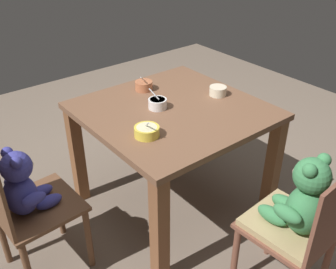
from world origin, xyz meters
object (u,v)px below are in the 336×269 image
Objects in this scene: porridge_bowl_yellow_near_left at (147,131)px; porridge_bowl_cream_near_right at (218,91)px; teddy_chair_near_front at (300,212)px; teddy_chair_near_left at (23,194)px; dining_table at (173,127)px; porridge_bowl_white_center at (158,103)px; porridge_bowl_terracotta_far_center at (144,85)px.

porridge_bowl_cream_near_right is at bearing 11.17° from porridge_bowl_yellow_near_left.
teddy_chair_near_left is at bearing 41.40° from teddy_chair_near_front.
dining_table is at bearing 27.56° from porridge_bowl_yellow_near_left.
dining_table is 0.19m from porridge_bowl_white_center.
dining_table is 9.27× the size of porridge_bowl_cream_near_right.
porridge_bowl_cream_near_right is at bearing -5.68° from dining_table.
teddy_chair_near_front is at bearing -89.42° from dining_table.
porridge_bowl_terracotta_far_center is 0.98× the size of porridge_bowl_white_center.
porridge_bowl_yellow_near_left is at bearing 19.50° from teddy_chair_near_front.
teddy_chair_near_left is at bearing 162.65° from porridge_bowl_yellow_near_left.
teddy_chair_near_front reaches higher than porridge_bowl_terracotta_far_center.
teddy_chair_near_left reaches higher than porridge_bowl_terracotta_far_center.
porridge_bowl_yellow_near_left is 0.33m from porridge_bowl_white_center.
porridge_bowl_yellow_near_left reaches higher than porridge_bowl_terracotta_far_center.
porridge_bowl_cream_near_right is (0.34, 0.91, 0.21)m from teddy_chair_near_front.
porridge_bowl_yellow_near_left is at bearing -137.24° from porridge_bowl_white_center.
teddy_chair_near_front is at bearing -67.09° from porridge_bowl_yellow_near_left.
porridge_bowl_cream_near_right is at bearing -23.87° from teddy_chair_near_front.
porridge_bowl_yellow_near_left is (0.64, -0.20, 0.23)m from teddy_chair_near_left.
teddy_chair_near_left is 1.38m from teddy_chair_near_front.
teddy_chair_near_front is 6.39× the size of porridge_bowl_yellow_near_left.
dining_table is 8.55× the size of porridge_bowl_white_center.
dining_table is at bearing 174.32° from porridge_bowl_cream_near_right.
porridge_bowl_cream_near_right is (0.35, -0.03, 0.16)m from dining_table.
teddy_chair_near_left is 1.33m from porridge_bowl_cream_near_right.
porridge_bowl_terracotta_far_center is (0.98, 0.30, 0.23)m from teddy_chair_near_left.
teddy_chair_near_front is 7.49× the size of porridge_bowl_terracotta_far_center.
porridge_bowl_yellow_near_left reaches higher than porridge_bowl_white_center.
porridge_bowl_white_center is at bearing 140.41° from dining_table.
teddy_chair_near_left is 1.05m from porridge_bowl_terracotta_far_center.
porridge_bowl_terracotta_far_center is 0.49m from porridge_bowl_cream_near_right.
porridge_bowl_yellow_near_left is (-0.32, -0.17, 0.16)m from dining_table.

